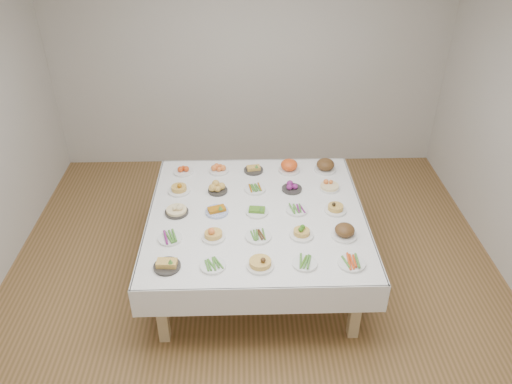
{
  "coord_description": "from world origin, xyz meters",
  "views": [
    {
      "loc": [
        -0.08,
        -3.6,
        3.45
      ],
      "look_at": [
        0.03,
        0.33,
        0.88
      ],
      "focal_mm": 35.0,
      "sensor_mm": 36.0,
      "label": 1
    }
  ],
  "objects_px": {
    "dish_0": "(167,264)",
    "dish_12": "(257,209)",
    "display_table": "(256,219)",
    "dish_24": "(325,165)"
  },
  "relations": [
    {
      "from": "dish_24",
      "to": "dish_12",
      "type": "bearing_deg",
      "value": -134.73
    },
    {
      "from": "dish_12",
      "to": "dish_24",
      "type": "relative_size",
      "value": 0.85
    },
    {
      "from": "dish_12",
      "to": "dish_24",
      "type": "height_order",
      "value": "dish_24"
    },
    {
      "from": "dish_12",
      "to": "display_table",
      "type": "bearing_deg",
      "value": 117.41
    },
    {
      "from": "dish_0",
      "to": "dish_24",
      "type": "bearing_deg",
      "value": 44.95
    },
    {
      "from": "dish_0",
      "to": "dish_12",
      "type": "xyz_separation_m",
      "value": [
        0.74,
        0.73,
        0.0
      ]
    },
    {
      "from": "dish_12",
      "to": "dish_24",
      "type": "distance_m",
      "value": 1.06
    },
    {
      "from": "dish_0",
      "to": "dish_12",
      "type": "bearing_deg",
      "value": 44.63
    },
    {
      "from": "dish_0",
      "to": "display_table",
      "type": "bearing_deg",
      "value": 45.12
    },
    {
      "from": "display_table",
      "to": "dish_0",
      "type": "distance_m",
      "value": 1.05
    }
  ]
}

